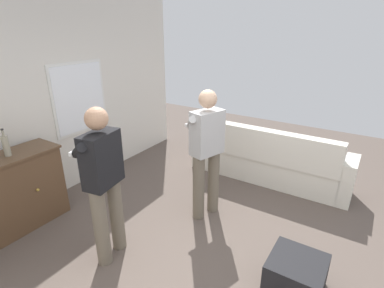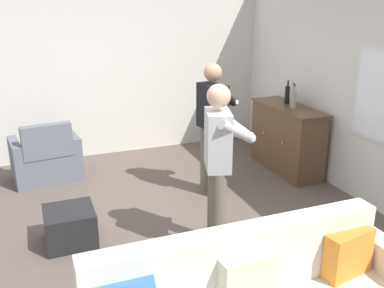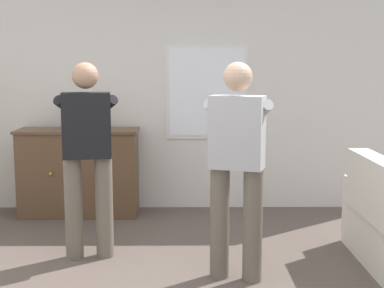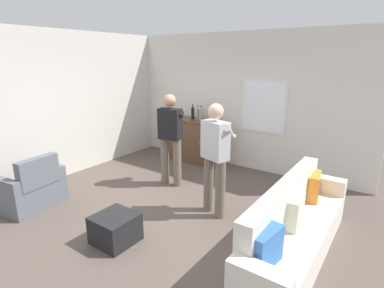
{
  "view_description": "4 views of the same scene",
  "coord_description": "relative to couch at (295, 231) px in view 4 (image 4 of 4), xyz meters",
  "views": [
    {
      "loc": [
        -2.35,
        -1.2,
        2.38
      ],
      "look_at": [
        0.3,
        0.48,
        1.12
      ],
      "focal_mm": 28.0,
      "sensor_mm": 36.0,
      "label": 1
    },
    {
      "loc": [
        4.05,
        -1.11,
        2.39
      ],
      "look_at": [
        0.21,
        0.38,
        0.99
      ],
      "focal_mm": 40.0,
      "sensor_mm": 36.0,
      "label": 2
    },
    {
      "loc": [
        0.26,
        -3.51,
        1.65
      ],
      "look_at": [
        0.29,
        0.53,
        1.06
      ],
      "focal_mm": 50.0,
      "sensor_mm": 36.0,
      "label": 3
    },
    {
      "loc": [
        2.73,
        -3.06,
        2.28
      ],
      "look_at": [
        0.25,
        0.44,
        1.04
      ],
      "focal_mm": 28.0,
      "sensor_mm": 36.0,
      "label": 4
    }
  ],
  "objects": [
    {
      "name": "person_standing_left",
      "position": [
        -2.54,
        0.85,
        0.58
      ],
      "size": [
        0.55,
        0.5,
        1.68
      ],
      "color": "#6B6051",
      "rests_on": "ground"
    },
    {
      "name": "wall_back_with_window",
      "position": [
        -1.93,
        2.54,
        1.05
      ],
      "size": [
        5.2,
        0.15,
        2.8
      ],
      "color": "silver",
      "rests_on": "ground"
    },
    {
      "name": "ground",
      "position": [
        -1.94,
        -0.11,
        -0.35
      ],
      "size": [
        10.4,
        10.4,
        0.0
      ],
      "primitive_type": "plane",
      "color": "brown"
    },
    {
      "name": "person_standing_right",
      "position": [
        -1.31,
        0.37,
        0.58
      ],
      "size": [
        0.53,
        0.52,
        1.68
      ],
      "color": "#6B6051",
      "rests_on": "ground"
    },
    {
      "name": "sideboard_cabinet",
      "position": [
        -2.89,
        2.19,
        0.13
      ],
      "size": [
        1.32,
        0.49,
        0.96
      ],
      "color": "brown",
      "rests_on": "ground"
    },
    {
      "name": "bottle_wine_green",
      "position": [
        -3.03,
        2.24,
        0.74
      ],
      "size": [
        0.07,
        0.07,
        0.34
      ],
      "color": "black",
      "rests_on": "sideboard_cabinet"
    },
    {
      "name": "ottoman",
      "position": [
        -1.96,
        -0.99,
        -0.17
      ],
      "size": [
        0.5,
        0.5,
        0.37
      ],
      "primitive_type": "cube",
      "color": "black",
      "rests_on": "ground"
    },
    {
      "name": "armchair",
      "position": [
        -3.77,
        -1.11,
        -0.06
      ],
      "size": [
        0.75,
        0.96,
        0.85
      ],
      "color": "slate",
      "rests_on": "ground"
    },
    {
      "name": "wall_side_left",
      "position": [
        -4.6,
        -0.11,
        1.05
      ],
      "size": [
        0.12,
        5.2,
        2.8
      ],
      "primitive_type": "cube",
      "color": "silver",
      "rests_on": "ground"
    },
    {
      "name": "bottle_liquor_amber",
      "position": [
        -2.76,
        2.17,
        0.74
      ],
      "size": [
        0.07,
        0.07,
        0.33
      ],
      "color": "gray",
      "rests_on": "sideboard_cabinet"
    },
    {
      "name": "couch",
      "position": [
        0.0,
        0.0,
        0.0
      ],
      "size": [
        0.57,
        2.54,
        0.92
      ],
      "color": "silver",
      "rests_on": "ground"
    },
    {
      "name": "bottle_spirits_clear",
      "position": [
        -2.89,
        2.24,
        0.73
      ],
      "size": [
        0.07,
        0.07,
        0.32
      ],
      "color": "gray",
      "rests_on": "sideboard_cabinet"
    }
  ]
}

